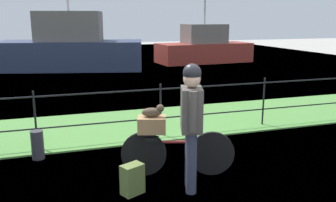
{
  "coord_description": "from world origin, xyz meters",
  "views": [
    {
      "loc": [
        -1.88,
        -4.0,
        2.22
      ],
      "look_at": [
        -0.14,
        1.43,
        0.9
      ],
      "focal_mm": 38.21,
      "sensor_mm": 36.0,
      "label": 1
    }
  ],
  "objects_px": {
    "moored_boat_near": "(204,48)",
    "moored_boat_mid": "(70,48)",
    "terrier_dog": "(153,111)",
    "backpack_on_paving": "(132,179)",
    "wooden_crate": "(152,125)",
    "mooring_bollard": "(38,145)",
    "cyclist_person": "(191,117)",
    "bicycle_main": "(177,152)"
  },
  "relations": [
    {
      "from": "wooden_crate",
      "to": "cyclist_person",
      "type": "height_order",
      "value": "cyclist_person"
    },
    {
      "from": "backpack_on_paving",
      "to": "moored_boat_mid",
      "type": "distance_m",
      "value": 12.37
    },
    {
      "from": "mooring_bollard",
      "to": "cyclist_person",
      "type": "bearing_deg",
      "value": -41.65
    },
    {
      "from": "wooden_crate",
      "to": "backpack_on_paving",
      "type": "bearing_deg",
      "value": -129.94
    },
    {
      "from": "moored_boat_near",
      "to": "moored_boat_mid",
      "type": "height_order",
      "value": "moored_boat_mid"
    },
    {
      "from": "cyclist_person",
      "to": "backpack_on_paving",
      "type": "xyz_separation_m",
      "value": [
        -0.76,
        0.11,
        -0.8
      ]
    },
    {
      "from": "moored_boat_near",
      "to": "moored_boat_mid",
      "type": "distance_m",
      "value": 6.72
    },
    {
      "from": "terrier_dog",
      "to": "mooring_bollard",
      "type": "distance_m",
      "value": 2.12
    },
    {
      "from": "bicycle_main",
      "to": "wooden_crate",
      "type": "height_order",
      "value": "wooden_crate"
    },
    {
      "from": "mooring_bollard",
      "to": "moored_boat_mid",
      "type": "bearing_deg",
      "value": 84.19
    },
    {
      "from": "terrier_dog",
      "to": "cyclist_person",
      "type": "height_order",
      "value": "cyclist_person"
    },
    {
      "from": "terrier_dog",
      "to": "moored_boat_near",
      "type": "relative_size",
      "value": 0.07
    },
    {
      "from": "wooden_crate",
      "to": "cyclist_person",
      "type": "xyz_separation_m",
      "value": [
        0.37,
        -0.58,
        0.24
      ]
    },
    {
      "from": "bicycle_main",
      "to": "mooring_bollard",
      "type": "height_order",
      "value": "bicycle_main"
    },
    {
      "from": "wooden_crate",
      "to": "terrier_dog",
      "type": "xyz_separation_m",
      "value": [
        0.02,
        -0.01,
        0.19
      ]
    },
    {
      "from": "backpack_on_paving",
      "to": "moored_boat_near",
      "type": "relative_size",
      "value": 0.08
    },
    {
      "from": "wooden_crate",
      "to": "bicycle_main",
      "type": "bearing_deg",
      "value": -16.95
    },
    {
      "from": "cyclist_person",
      "to": "backpack_on_paving",
      "type": "bearing_deg",
      "value": 171.48
    },
    {
      "from": "terrier_dog",
      "to": "backpack_on_paving",
      "type": "height_order",
      "value": "terrier_dog"
    },
    {
      "from": "cyclist_person",
      "to": "moored_boat_mid",
      "type": "bearing_deg",
      "value": 94.01
    },
    {
      "from": "wooden_crate",
      "to": "terrier_dog",
      "type": "height_order",
      "value": "terrier_dog"
    },
    {
      "from": "terrier_dog",
      "to": "cyclist_person",
      "type": "distance_m",
      "value": 0.67
    },
    {
      "from": "bicycle_main",
      "to": "moored_boat_mid",
      "type": "bearing_deg",
      "value": 94.03
    },
    {
      "from": "wooden_crate",
      "to": "moored_boat_near",
      "type": "distance_m",
      "value": 13.91
    },
    {
      "from": "bicycle_main",
      "to": "cyclist_person",
      "type": "relative_size",
      "value": 0.94
    },
    {
      "from": "bicycle_main",
      "to": "moored_boat_mid",
      "type": "xyz_separation_m",
      "value": [
        -0.84,
        11.98,
        0.58
      ]
    },
    {
      "from": "wooden_crate",
      "to": "backpack_on_paving",
      "type": "relative_size",
      "value": 0.98
    },
    {
      "from": "terrier_dog",
      "to": "moored_boat_mid",
      "type": "relative_size",
      "value": 0.05
    },
    {
      "from": "terrier_dog",
      "to": "moored_boat_near",
      "type": "distance_m",
      "value": 13.91
    },
    {
      "from": "terrier_dog",
      "to": "backpack_on_paving",
      "type": "relative_size",
      "value": 0.81
    },
    {
      "from": "backpack_on_paving",
      "to": "mooring_bollard",
      "type": "height_order",
      "value": "mooring_bollard"
    },
    {
      "from": "cyclist_person",
      "to": "backpack_on_paving",
      "type": "height_order",
      "value": "cyclist_person"
    },
    {
      "from": "wooden_crate",
      "to": "mooring_bollard",
      "type": "height_order",
      "value": "wooden_crate"
    },
    {
      "from": "bicycle_main",
      "to": "moored_boat_near",
      "type": "xyz_separation_m",
      "value": [
        5.85,
        12.57,
        0.37
      ]
    },
    {
      "from": "bicycle_main",
      "to": "wooden_crate",
      "type": "xyz_separation_m",
      "value": [
        -0.34,
        0.1,
        0.42
      ]
    },
    {
      "from": "wooden_crate",
      "to": "mooring_bollard",
      "type": "bearing_deg",
      "value": 143.91
    },
    {
      "from": "bicycle_main",
      "to": "backpack_on_paving",
      "type": "relative_size",
      "value": 3.94
    },
    {
      "from": "wooden_crate",
      "to": "moored_boat_mid",
      "type": "height_order",
      "value": "moored_boat_mid"
    },
    {
      "from": "wooden_crate",
      "to": "cyclist_person",
      "type": "bearing_deg",
      "value": -57.83
    },
    {
      "from": "cyclist_person",
      "to": "moored_boat_near",
      "type": "xyz_separation_m",
      "value": [
        5.82,
        13.05,
        -0.28
      ]
    },
    {
      "from": "wooden_crate",
      "to": "backpack_on_paving",
      "type": "xyz_separation_m",
      "value": [
        -0.39,
        -0.47,
        -0.57
      ]
    },
    {
      "from": "wooden_crate",
      "to": "moored_boat_near",
      "type": "height_order",
      "value": "moored_boat_near"
    }
  ]
}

